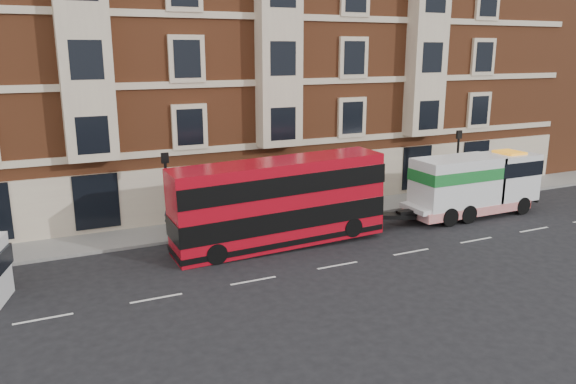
{
  "coord_description": "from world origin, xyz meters",
  "views": [
    {
      "loc": [
        -11.85,
        -20.1,
        9.24
      ],
      "look_at": [
        -0.54,
        4.0,
        2.49
      ],
      "focal_mm": 35.0,
      "sensor_mm": 36.0,
      "label": 1
    }
  ],
  "objects": [
    {
      "name": "double_decker_bus",
      "position": [
        -1.27,
        3.48,
        2.23
      ],
      "size": [
        10.4,
        2.39,
        4.21
      ],
      "color": "#AF0918",
      "rests_on": "ground"
    },
    {
      "name": "lamp_post_east",
      "position": [
        12.0,
        6.2,
        2.68
      ],
      "size": [
        0.35,
        0.15,
        4.35
      ],
      "color": "black",
      "rests_on": "sidewalk"
    },
    {
      "name": "lamp_post_west",
      "position": [
        -6.0,
        6.2,
        2.68
      ],
      "size": [
        0.35,
        0.15,
        4.35
      ],
      "color": "black",
      "rests_on": "sidewalk"
    },
    {
      "name": "victorian_terrace",
      "position": [
        0.5,
        15.0,
        10.07
      ],
      "size": [
        45.0,
        12.0,
        20.4
      ],
      "color": "brown",
      "rests_on": "ground"
    },
    {
      "name": "tow_truck",
      "position": [
        10.79,
        3.48,
        1.84
      ],
      "size": [
        8.32,
        2.46,
        3.47
      ],
      "color": "white",
      "rests_on": "ground"
    },
    {
      "name": "pedestrian",
      "position": [
        -5.6,
        7.29,
        1.08
      ],
      "size": [
        0.77,
        0.61,
        1.87
      ],
      "primitive_type": "imported",
      "rotation": [
        0.0,
        0.0,
        -0.26
      ],
      "color": "black",
      "rests_on": "sidewalk"
    },
    {
      "name": "sidewalk",
      "position": [
        0.0,
        7.5,
        0.07
      ],
      "size": [
        90.0,
        3.0,
        0.15
      ],
      "primitive_type": "cube",
      "color": "slate",
      "rests_on": "ground"
    },
    {
      "name": "ground",
      "position": [
        0.0,
        0.0,
        0.0
      ],
      "size": [
        120.0,
        120.0,
        0.0
      ],
      "primitive_type": "plane",
      "color": "black",
      "rests_on": "ground"
    }
  ]
}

